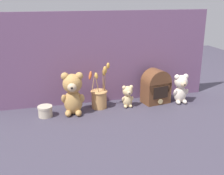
{
  "coord_description": "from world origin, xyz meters",
  "views": [
    {
      "loc": [
        -0.44,
        -1.66,
        0.72
      ],
      "look_at": [
        0.0,
        0.02,
        0.14
      ],
      "focal_mm": 45.0,
      "sensor_mm": 36.0,
      "label": 1
    }
  ],
  "objects": [
    {
      "name": "teddy_bear_small",
      "position": [
        0.11,
        0.01,
        0.08
      ],
      "size": [
        0.08,
        0.08,
        0.15
      ],
      "color": "#DBBC84",
      "rests_on": "ground"
    },
    {
      "name": "ground_plane",
      "position": [
        0.0,
        0.0,
        0.0
      ],
      "size": [
        4.0,
        4.0,
        0.0
      ],
      "primitive_type": "plane",
      "color": "#3D3847"
    },
    {
      "name": "flower_vase",
      "position": [
        -0.08,
        0.05,
        0.08
      ],
      "size": [
        0.14,
        0.12,
        0.31
      ],
      "color": "tan",
      "rests_on": "ground"
    },
    {
      "name": "teddy_bear_large",
      "position": [
        -0.26,
        -0.01,
        0.14
      ],
      "size": [
        0.15,
        0.14,
        0.27
      ],
      "color": "tan",
      "rests_on": "ground"
    },
    {
      "name": "backdrop_wall",
      "position": [
        0.0,
        0.17,
        0.31
      ],
      "size": [
        1.47,
        0.02,
        0.62
      ],
      "color": "#704C70",
      "rests_on": "ground"
    },
    {
      "name": "vintage_radio",
      "position": [
        0.32,
        0.05,
        0.11
      ],
      "size": [
        0.2,
        0.15,
        0.24
      ],
      "color": "brown",
      "rests_on": "ground"
    },
    {
      "name": "decorative_tin_tall",
      "position": [
        -0.43,
        -0.01,
        0.03
      ],
      "size": [
        0.09,
        0.09,
        0.07
      ],
      "color": "beige",
      "rests_on": "ground"
    },
    {
      "name": "teddy_bear_medium",
      "position": [
        0.49,
        -0.01,
        0.11
      ],
      "size": [
        0.11,
        0.1,
        0.21
      ],
      "color": "beige",
      "rests_on": "ground"
    }
  ]
}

